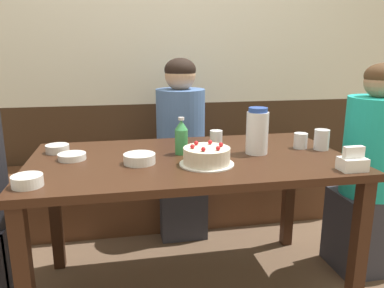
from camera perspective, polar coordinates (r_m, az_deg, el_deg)
The scene contains 16 objects.
back_wall at distance 2.76m, azimuth -4.53°, elevation 14.70°, with size 4.80×0.04×2.50m.
bench_seat at distance 2.73m, azimuth -3.58°, elevation -7.54°, with size 2.38×0.38×0.43m.
dining_table at distance 1.82m, azimuth -0.33°, elevation -4.57°, with size 1.50×0.81×0.72m.
birthday_cake at distance 1.66m, azimuth 2.26°, elevation -1.87°, with size 0.24×0.24×0.10m.
water_pitcher at distance 1.85m, azimuth 9.89°, elevation 1.92°, with size 0.11×0.11×0.23m.
soju_bottle at distance 1.82m, azimuth -1.63°, elevation 1.10°, with size 0.06×0.06×0.18m.
napkin_holder at distance 1.72m, azimuth 23.28°, elevation -2.49°, with size 0.11×0.08×0.11m.
bowl_soup_white at distance 1.83m, azimuth -17.82°, elevation -1.82°, with size 0.13×0.13×0.03m.
bowl_rice_small at distance 1.98m, azimuth -19.82°, elevation -0.67°, with size 0.11×0.11×0.04m.
bowl_side_dish at distance 1.70m, azimuth -8.00°, elevation -2.22°, with size 0.14×0.14×0.04m.
bowl_sauce_shallow at distance 1.53m, azimuth -23.80°, elevation -5.16°, with size 0.11×0.11×0.04m.
glass_water_tall at distance 2.02m, azimuth 16.21°, elevation 0.49°, with size 0.07×0.07×0.08m.
glass_tumbler_short at distance 2.02m, azimuth 19.14°, elevation 0.64°, with size 0.08×0.08×0.10m.
glass_shot_small at distance 1.92m, azimuth 3.69°, elevation 0.61°, with size 0.06×0.06×0.10m.
person_teal_shirt at distance 2.48m, azimuth -1.72°, elevation -1.41°, with size 0.31×0.34×1.17m.
person_pale_blue_shirt at distance 2.28m, azimuth 25.46°, elevation -4.77°, with size 0.34×0.31×1.16m.
Camera 1 is at (-0.32, -1.69, 1.22)m, focal length 35.00 mm.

